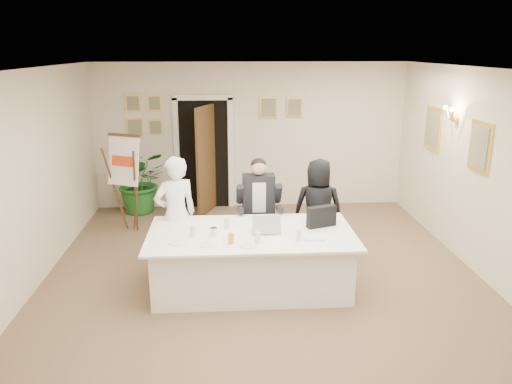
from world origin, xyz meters
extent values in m
plane|color=brown|center=(0.00, 0.00, 0.00)|extent=(7.00, 7.00, 0.00)
cube|color=white|center=(0.00, 0.00, 2.80)|extent=(6.00, 7.00, 0.02)
cube|color=beige|center=(0.00, 3.50, 1.40)|extent=(6.00, 0.10, 2.80)
cube|color=beige|center=(0.00, -3.50, 1.40)|extent=(6.00, 0.10, 2.80)
cube|color=beige|center=(-3.00, 0.00, 1.40)|extent=(0.10, 7.00, 2.80)
cube|color=beige|center=(3.00, 0.00, 1.40)|extent=(0.10, 7.00, 2.80)
cube|color=black|center=(-0.90, 3.47, 1.05)|extent=(0.92, 0.06, 2.10)
cube|color=white|center=(-1.42, 3.44, 1.05)|extent=(0.10, 0.06, 2.20)
cube|color=white|center=(-0.38, 3.44, 1.05)|extent=(0.10, 0.06, 2.20)
cube|color=#3B2913|center=(-0.85, 3.05, 1.03)|extent=(0.33, 0.81, 2.02)
cube|color=white|center=(-0.17, -0.10, 0.38)|extent=(2.46, 1.23, 0.75)
cube|color=white|center=(-0.17, -0.10, 0.76)|extent=(2.64, 1.41, 0.03)
cube|color=white|center=(-2.13, 2.08, 1.25)|extent=(0.59, 0.40, 0.81)
imported|color=white|center=(-1.18, 0.50, 0.83)|extent=(0.71, 0.61, 1.66)
imported|color=black|center=(0.88, 0.90, 0.75)|extent=(0.81, 0.61, 1.50)
imported|color=#216424|center=(-2.10, 3.20, 0.61)|extent=(1.13, 0.99, 1.22)
cube|color=black|center=(0.76, 0.06, 0.91)|extent=(0.41, 0.24, 0.28)
cube|color=white|center=(0.59, -0.37, 0.79)|extent=(0.28, 0.21, 0.03)
cylinder|color=white|center=(-1.09, -0.42, 0.78)|extent=(0.24, 0.24, 0.01)
cylinder|color=white|center=(-0.71, -0.50, 0.78)|extent=(0.27, 0.27, 0.01)
cylinder|color=white|center=(-0.24, -0.56, 0.78)|extent=(0.25, 0.25, 0.01)
cylinder|color=silver|center=(-0.91, -0.19, 0.84)|extent=(0.09, 0.09, 0.14)
cylinder|color=silver|center=(-0.12, -0.48, 0.84)|extent=(0.08, 0.08, 0.14)
cylinder|color=silver|center=(0.40, -0.41, 0.84)|extent=(0.07, 0.07, 0.14)
cylinder|color=silver|center=(-0.48, 0.06, 0.84)|extent=(0.08, 0.08, 0.14)
cylinder|color=orange|center=(-0.44, -0.47, 0.84)|extent=(0.08, 0.08, 0.13)
cylinder|color=silver|center=(-0.65, -0.20, 0.83)|extent=(0.12, 0.12, 0.11)
camera|label=1|loc=(-0.49, -6.08, 3.05)|focal=35.00mm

